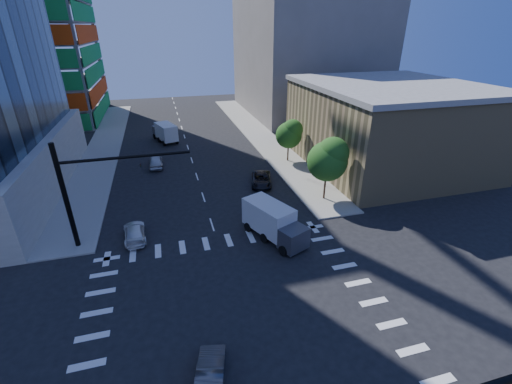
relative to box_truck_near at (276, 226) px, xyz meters
name	(u,v)px	position (x,y,z in m)	size (l,w,h in m)	color
ground	(241,318)	(-5.00, -8.09, -1.35)	(160.00, 160.00, 0.00)	black
road_markings	(241,318)	(-5.00, -8.09, -1.35)	(20.00, 20.00, 0.01)	silver
sidewalk_ne	(258,134)	(7.50, 31.91, -1.28)	(5.00, 60.00, 0.15)	gray
sidewalk_nw	(105,146)	(-17.50, 31.91, -1.28)	(5.00, 60.00, 0.15)	gray
commercial_building	(387,125)	(20.00, 13.91, 3.96)	(20.50, 22.50, 10.60)	#988558
bg_building_ne	(306,42)	(22.00, 46.91, 12.65)	(24.00, 30.00, 28.00)	slate
signal_mast_nw	(84,186)	(-15.00, 3.41, 4.14)	(10.20, 0.40, 9.00)	black
tree_south	(329,159)	(7.63, 5.81, 3.33)	(4.16, 4.16, 6.82)	#382316
tree_north	(290,133)	(7.93, 17.81, 2.63)	(3.54, 3.52, 5.78)	#382316
car_nb_far	(261,179)	(2.08, 11.39, -0.68)	(2.23, 4.84, 1.35)	black
car_sb_near	(135,232)	(-11.88, 3.40, -0.72)	(1.77, 4.35, 1.26)	white
car_sb_mid	(156,161)	(-9.80, 20.70, -0.61)	(1.77, 4.39, 1.50)	#B7BABF
car_sb_cross	(210,377)	(-7.57, -12.11, -0.69)	(1.41, 4.05, 1.33)	#46464A
box_truck_near	(276,226)	(0.00, 0.00, 0.00)	(4.58, 6.34, 3.06)	black
box_truck_far	(165,133)	(-8.22, 32.24, -0.04)	(4.03, 6.12, 2.97)	black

